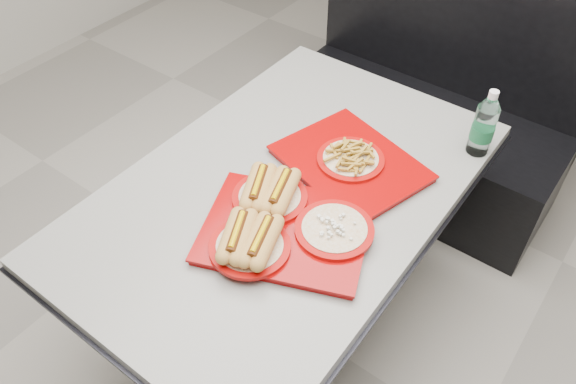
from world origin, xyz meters
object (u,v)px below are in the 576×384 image
Objects in this scene: tray_near at (279,223)px; water_bottle at (484,126)px; diner_table at (286,221)px; tray_far at (350,161)px; booth_bench at (428,108)px.

tray_near is 0.74m from water_bottle.
tray_near is 2.38× the size of water_bottle.
diner_table is 0.28m from tray_near.
tray_far is at bearing 59.71° from diner_table.
water_bottle reaches higher than tray_near.
tray_near is (0.10, -1.26, 0.38)m from booth_bench.
diner_table is 0.29m from tray_far.
tray_near reaches higher than tray_far.
diner_table is at bearing 121.53° from tray_near.
booth_bench is at bearing 90.00° from diner_table.
booth_bench is (0.00, 1.09, -0.18)m from diner_table.
tray_near is at bearing -85.47° from booth_bench.
tray_near is (0.10, -0.16, 0.20)m from diner_table.
water_bottle is at bearing 65.53° from tray_near.
tray_near is at bearing -58.47° from diner_table.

